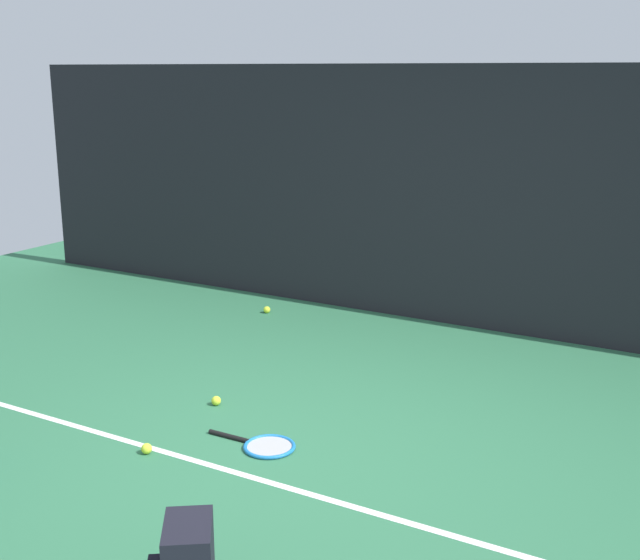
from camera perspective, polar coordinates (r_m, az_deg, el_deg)
ground_plane at (r=5.06m, az=-2.30°, el=-12.04°), size 12.00×12.00×0.00m
back_fence at (r=7.33m, az=10.20°, el=5.61°), size 10.00×0.10×2.31m
court_line at (r=4.80m, az=-4.60°, el=-13.63°), size 9.00×0.05×0.00m
tennis_racket at (r=5.14m, az=-3.84°, el=-11.47°), size 0.61×0.33×0.03m
tennis_ball_near_player at (r=5.76m, az=-7.27°, el=-8.37°), size 0.07×0.07×0.07m
tennis_ball_by_fence at (r=5.15m, az=-12.02°, el=-11.45°), size 0.07×0.07×0.07m
tennis_ball_mid_court at (r=7.81m, az=-3.73°, el=-2.09°), size 0.07×0.07×0.07m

